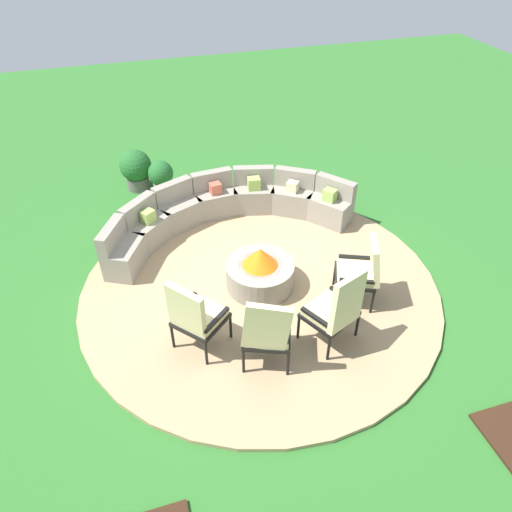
# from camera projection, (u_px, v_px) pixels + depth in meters

# --- Properties ---
(ground_plane) EXTENTS (24.00, 24.00, 0.00)m
(ground_plane) POSITION_uv_depth(u_px,v_px,m) (260.00, 288.00, 7.09)
(ground_plane) COLOR #2D6B28
(patio_circle) EXTENTS (5.21, 5.21, 0.06)m
(patio_circle) POSITION_uv_depth(u_px,v_px,m) (260.00, 286.00, 7.07)
(patio_circle) COLOR tan
(patio_circle) RESTS_ON ground_plane
(fire_pit) EXTENTS (0.99, 0.99, 0.66)m
(fire_pit) POSITION_uv_depth(u_px,v_px,m) (260.00, 272.00, 6.90)
(fire_pit) COLOR gray
(fire_pit) RESTS_ON patio_circle
(curved_stone_bench) EXTENTS (4.24, 1.78, 0.77)m
(curved_stone_bench) POSITION_uv_depth(u_px,v_px,m) (224.00, 210.00, 8.07)
(curved_stone_bench) COLOR gray
(curved_stone_bench) RESTS_ON patio_circle
(lounge_chair_front_left) EXTENTS (0.79, 0.81, 1.11)m
(lounge_chair_front_left) POSITION_uv_depth(u_px,v_px,m) (195.00, 315.00, 5.77)
(lounge_chair_front_left) COLOR black
(lounge_chair_front_left) RESTS_ON patio_circle
(lounge_chair_front_right) EXTENTS (0.75, 0.77, 1.13)m
(lounge_chair_front_right) POSITION_uv_depth(u_px,v_px,m) (267.00, 330.00, 5.58)
(lounge_chair_front_right) COLOR black
(lounge_chair_front_right) RESTS_ON patio_circle
(lounge_chair_back_left) EXTENTS (0.80, 0.78, 1.16)m
(lounge_chair_back_left) POSITION_uv_depth(u_px,v_px,m) (337.00, 308.00, 5.85)
(lounge_chair_back_left) COLOR black
(lounge_chair_back_left) RESTS_ON patio_circle
(lounge_chair_back_right) EXTENTS (0.74, 0.75, 1.00)m
(lounge_chair_back_right) POSITION_uv_depth(u_px,v_px,m) (362.00, 270.00, 6.50)
(lounge_chair_back_right) COLOR black
(lounge_chair_back_right) RESTS_ON patio_circle
(potted_plant_0) EXTENTS (0.47, 0.47, 0.69)m
(potted_plant_0) POSITION_uv_depth(u_px,v_px,m) (161.00, 176.00, 8.95)
(potted_plant_0) COLOR #A89E8E
(potted_plant_0) RESTS_ON ground_plane
(potted_plant_2) EXTENTS (0.60, 0.60, 0.79)m
(potted_plant_2) POSITION_uv_depth(u_px,v_px,m) (136.00, 169.00, 9.12)
(potted_plant_2) COLOR #605B56
(potted_plant_2) RESTS_ON ground_plane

